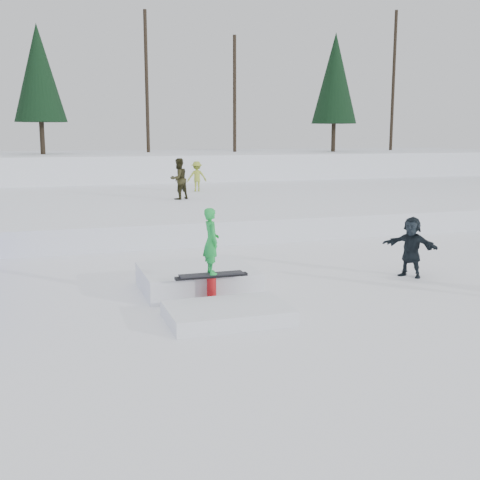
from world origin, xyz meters
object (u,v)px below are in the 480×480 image
object	(u,v)px
spectator_dark	(411,247)
jib_rail_feature	(205,285)
walker_ygreen	(197,176)
walker_olive	(179,179)

from	to	relation	value
spectator_dark	jib_rail_feature	distance (m)	5.62
walker_ygreen	spectator_dark	size ratio (longest dim) A/B	0.96
walker_ygreen	spectator_dark	xyz separation A→B (m)	(1.62, -16.42, -0.77)
walker_ygreen	jib_rail_feature	world-z (taller)	walker_ygreen
walker_olive	spectator_dark	bearing A→B (deg)	76.20
walker_ygreen	jib_rail_feature	distance (m)	17.27
walker_olive	spectator_dark	size ratio (longest dim) A/B	1.15
walker_olive	jib_rail_feature	bearing A→B (deg)	52.14
spectator_dark	jib_rail_feature	xyz separation A→B (m)	(-5.59, -0.35, -0.48)
walker_olive	walker_ygreen	size ratio (longest dim) A/B	1.20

